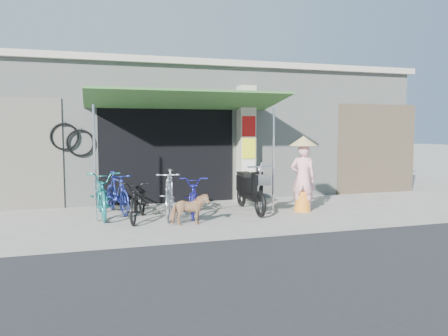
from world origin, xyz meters
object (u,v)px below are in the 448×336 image
object	(u,v)px
bike_black	(138,200)
bike_navy	(194,195)
moped	(250,190)
bike_blue	(117,193)
bike_silver	(170,194)
street_dog	(189,210)
nun	(303,174)
bike_teal	(102,194)

from	to	relation	value
bike_black	bike_navy	bearing A→B (deg)	24.27
bike_navy	moped	world-z (taller)	moped
bike_blue	bike_silver	xyz separation A→B (m)	(1.03, -0.83, 0.05)
street_dog	nun	bearing A→B (deg)	-78.24
bike_navy	moped	distance (m)	1.32
bike_silver	street_dog	world-z (taller)	bike_silver
bike_teal	street_dog	bearing A→B (deg)	-43.36
bike_teal	bike_blue	bearing A→B (deg)	40.61
bike_black	moped	distance (m)	2.55
bike_teal	bike_navy	world-z (taller)	bike_teal
bike_silver	moped	distance (m)	1.88
bike_silver	moped	bearing A→B (deg)	19.08
bike_blue	bike_navy	bearing A→B (deg)	-39.81
bike_black	bike_navy	size ratio (longest dim) A/B	0.95
bike_navy	street_dog	xyz separation A→B (m)	(-0.32, -0.95, -0.13)
bike_black	bike_navy	xyz separation A→B (m)	(1.22, 0.19, 0.02)
bike_silver	nun	size ratio (longest dim) A/B	0.99
bike_blue	bike_black	world-z (taller)	bike_blue
bike_silver	nun	bearing A→B (deg)	10.30
bike_silver	bike_navy	world-z (taller)	bike_silver
street_dog	bike_black	bearing A→B (deg)	48.12
moped	nun	xyz separation A→B (m)	(1.15, -0.36, 0.35)
moped	street_dog	bearing A→B (deg)	-145.37
bike_black	bike_silver	distance (m)	0.68
bike_teal	bike_blue	distance (m)	0.46
moped	nun	distance (m)	1.26
bike_silver	bike_navy	size ratio (longest dim) A/B	1.02
bike_black	bike_blue	bearing A→B (deg)	126.96
bike_silver	street_dog	distance (m)	0.92
street_dog	moped	distance (m)	1.94
street_dog	nun	xyz separation A→B (m)	(2.79, 0.67, 0.54)
bike_blue	moped	size ratio (longest dim) A/B	0.79
bike_silver	moped	world-z (taller)	moped
bike_teal	bike_black	bearing A→B (deg)	-44.23
bike_black	nun	distance (m)	3.71
bike_black	nun	size ratio (longest dim) A/B	0.92
bike_silver	nun	distance (m)	3.05
bike_navy	bike_black	bearing A→B (deg)	-156.44
bike_blue	moped	world-z (taller)	moped
bike_blue	moped	bearing A→B (deg)	-27.54
moped	bike_black	bearing A→B (deg)	-171.54
bike_blue	street_dog	xyz separation A→B (m)	(1.27, -1.70, -0.15)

